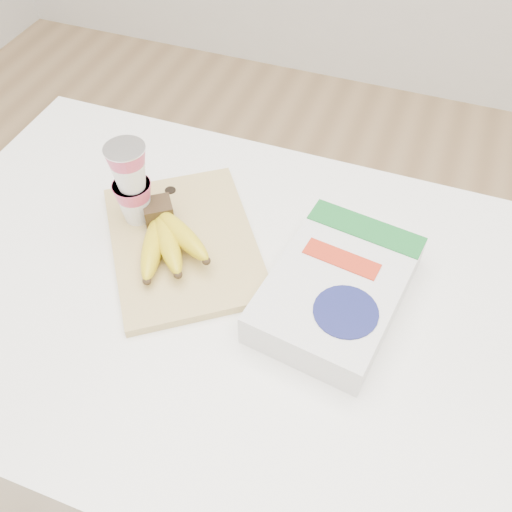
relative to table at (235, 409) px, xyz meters
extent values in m
plane|color=tan|center=(0.00, 0.00, -0.42)|extent=(4.00, 4.00, 0.00)
cube|color=white|center=(0.00, 0.00, 0.00)|extent=(1.11, 0.74, 0.83)
cube|color=tan|center=(-0.11, 0.06, 0.42)|extent=(0.38, 0.39, 0.02)
cube|color=#382816|center=(-0.16, 0.09, 0.46)|extent=(0.06, 0.06, 0.03)
ellipsoid|color=gold|center=(-0.14, 0.02, 0.45)|extent=(0.08, 0.15, 0.04)
sphere|color=#382816|center=(-0.11, -0.05, 0.45)|extent=(0.01, 0.01, 0.01)
ellipsoid|color=gold|center=(-0.12, 0.03, 0.45)|extent=(0.12, 0.14, 0.04)
sphere|color=#382816|center=(-0.07, -0.03, 0.45)|extent=(0.01, 0.01, 0.01)
ellipsoid|color=gold|center=(-0.10, 0.05, 0.46)|extent=(0.15, 0.11, 0.04)
sphere|color=#382816|center=(-0.04, 0.01, 0.46)|extent=(0.01, 0.01, 0.01)
cylinder|color=silver|center=(-0.20, 0.08, 0.58)|extent=(0.07, 0.07, 0.00)
cube|color=white|center=(0.16, 0.04, 0.45)|extent=(0.22, 0.30, 0.06)
cube|color=#186C2A|center=(0.18, 0.15, 0.48)|extent=(0.19, 0.08, 0.00)
cylinder|color=navy|center=(0.19, -0.02, 0.48)|extent=(0.11, 0.11, 0.00)
cube|color=red|center=(0.16, 0.07, 0.48)|extent=(0.12, 0.05, 0.00)
camera|label=1|loc=(0.23, -0.50, 1.13)|focal=40.00mm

